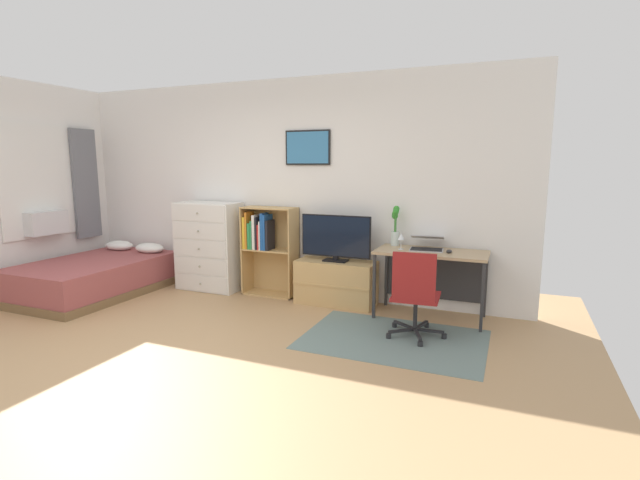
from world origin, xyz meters
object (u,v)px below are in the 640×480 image
Objects in this scene: television at (336,238)px; computer_mouse at (449,251)px; bed at (96,276)px; tv_stand at (336,282)px; desk at (432,262)px; wine_glass at (401,237)px; bamboo_vase at (395,224)px; dresser at (209,246)px; bookshelf at (265,243)px; office_chair at (415,293)px; laptop at (427,244)px.

television reaches higher than computer_mouse.
bed is at bearing -171.57° from computer_mouse.
desk is at bearing -0.44° from tv_stand.
computer_mouse is at bearing -5.06° from tv_stand.
bed is 3.95m from wine_glass.
wine_glass is (0.12, -0.22, -0.12)m from bamboo_vase.
bamboo_vase is at bearing 118.66° from wine_glass.
desk is (2.92, 0.01, 0.02)m from dresser.
bookshelf is at bearing 175.85° from television.
computer_mouse is (1.31, -0.12, 0.49)m from tv_stand.
computer_mouse is (0.19, -0.11, 0.15)m from desk.
desk is 6.48× the size of wine_glass.
office_chair reaches higher than bed.
tv_stand is at bearing -2.85° from bookshelf.
tv_stand is at bearing 172.13° from wine_glass.
computer_mouse is at bearing -4.12° from bookshelf.
laptop is 0.28m from computer_mouse.
wine_glass is at bearing 9.34° from bed.
television is 0.99× the size of office_chair.
bookshelf is 2.24m from office_chair.
computer_mouse reaches higher than bed.
bamboo_vase is (2.48, 0.12, 0.41)m from dresser.
computer_mouse is 0.71m from bamboo_vase.
office_chair is 1.89× the size of bamboo_vase.
dresser is 1.81m from television.
bed is 4.21m from laptop.
bed reaches higher than tv_stand.
dresser is 1.36× the size of television.
bookshelf is at bearing 154.47° from office_chair.
desk is at bearing -14.63° from bamboo_vase.
laptop is at bearing 167.70° from desk.
tv_stand is (1.80, 0.02, -0.32)m from dresser.
television is at bearing -0.23° from dresser.
laptop is at bearing 0.42° from dresser.
laptop is (4.10, 0.77, 0.58)m from bed.
computer_mouse is at bearing 68.12° from office_chair.
bookshelf is at bearing 174.89° from wine_glass.
tv_stand is at bearing 13.74° from bed.
wine_glass is at bearing -61.34° from bamboo_vase.
bed is 4.25m from desk.
laptop is (-0.07, 0.01, 0.20)m from desk.
desk is 0.60m from bamboo_vase.
desk is 0.21m from laptop.
desk is 0.78m from office_chair.
tv_stand is 2.08× the size of bamboo_vase.
laptop is at bearing 0.32° from tv_stand.
bookshelf is (0.82, 0.06, 0.09)m from dresser.
laptop reaches higher than office_chair.
bookshelf reaches higher than bed.
dresser is 2.51m from bamboo_vase.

